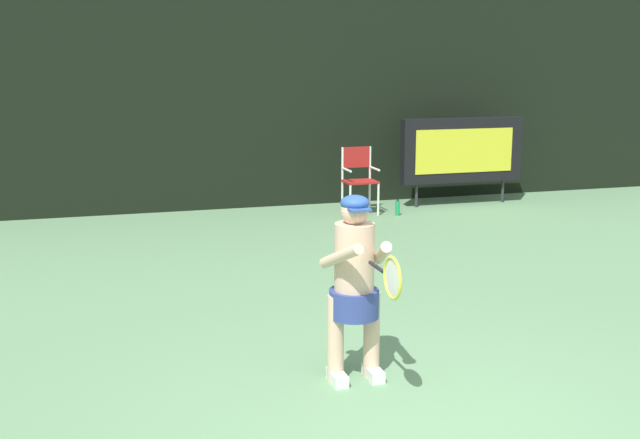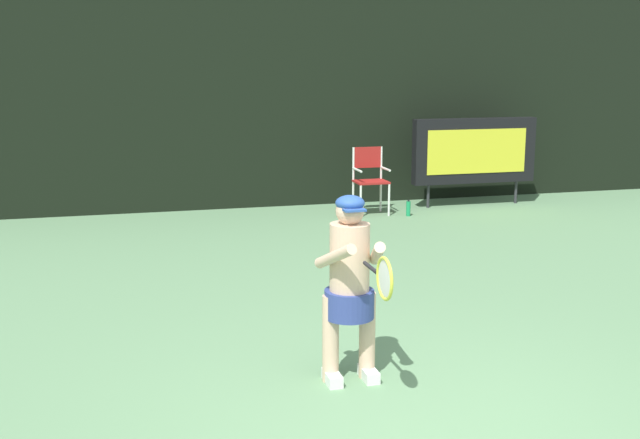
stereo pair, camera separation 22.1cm
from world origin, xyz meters
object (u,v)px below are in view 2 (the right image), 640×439
at_px(scoreboard, 474,151).
at_px(water_bottle, 408,209).
at_px(tennis_player, 350,281).
at_px(umpire_chair, 370,176).
at_px(tennis_ball_loose, 366,230).
at_px(tennis_racket, 384,278).

xyz_separation_m(scoreboard, water_bottle, (-1.41, -0.59, -0.82)).
distance_m(water_bottle, tennis_player, 6.73).
relative_size(umpire_chair, tennis_player, 0.73).
bearing_deg(scoreboard, tennis_ball_loose, -146.87).
relative_size(scoreboard, tennis_player, 1.49).
distance_m(umpire_chair, water_bottle, 0.82).
relative_size(water_bottle, tennis_racket, 0.44).
bearing_deg(tennis_racket, umpire_chair, 78.65).
relative_size(water_bottle, tennis_ball_loose, 3.90).
distance_m(scoreboard, tennis_player, 7.90).
bearing_deg(tennis_player, tennis_racket, -84.60).
distance_m(tennis_racket, tennis_ball_loose, 6.00).
bearing_deg(water_bottle, tennis_player, -115.15).
height_order(scoreboard, tennis_player, scoreboard).
bearing_deg(umpire_chair, tennis_ball_loose, -110.22).
xyz_separation_m(umpire_chair, tennis_racket, (-2.25, -7.03, 0.38)).
height_order(umpire_chair, tennis_racket, tennis_racket).
height_order(umpire_chair, tennis_ball_loose, umpire_chair).
relative_size(umpire_chair, water_bottle, 4.08).
xyz_separation_m(scoreboard, umpire_chair, (-1.95, -0.23, -0.33)).
xyz_separation_m(water_bottle, tennis_racket, (-2.79, -6.67, 0.87)).
bearing_deg(tennis_racket, water_bottle, 73.70).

